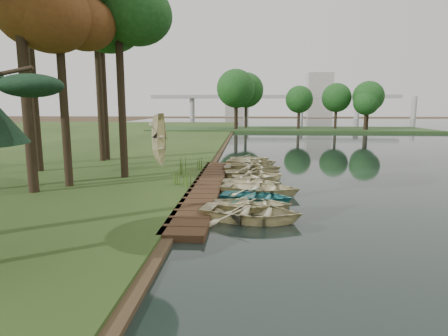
# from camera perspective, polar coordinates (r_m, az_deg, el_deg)

# --- Properties ---
(ground) EXTENTS (300.00, 300.00, 0.00)m
(ground) POSITION_cam_1_polar(r_m,az_deg,el_deg) (19.92, 1.92, -3.43)
(ground) COLOR #3D2F1D
(boardwalk) EXTENTS (1.60, 16.00, 0.30)m
(boardwalk) POSITION_cam_1_polar(r_m,az_deg,el_deg) (20.00, -2.67, -2.94)
(boardwalk) COLOR #3A2616
(boardwalk) RESTS_ON ground
(peninsula) EXTENTS (50.00, 14.00, 0.45)m
(peninsula) POSITION_cam_1_polar(r_m,az_deg,el_deg) (69.95, 9.73, 5.79)
(peninsula) COLOR #28431E
(peninsula) RESTS_ON ground
(far_trees) EXTENTS (45.60, 5.60, 8.80)m
(far_trees) POSITION_cam_1_polar(r_m,az_deg,el_deg) (69.57, 7.09, 10.94)
(far_trees) COLOR black
(far_trees) RESTS_ON peninsula
(bridge) EXTENTS (95.90, 4.00, 8.60)m
(bridge) POSITION_cam_1_polar(r_m,az_deg,el_deg) (139.94, 8.53, 10.34)
(bridge) COLOR #A5A5A0
(bridge) RESTS_ON ground
(building_a) EXTENTS (10.00, 8.00, 18.00)m
(building_a) POSITION_cam_1_polar(r_m,az_deg,el_deg) (162.19, 14.28, 10.69)
(building_a) COLOR #A5A5A0
(building_a) RESTS_ON ground
(building_b) EXTENTS (8.00, 8.00, 12.00)m
(building_b) POSITION_cam_1_polar(r_m,az_deg,el_deg) (164.52, 1.66, 9.90)
(building_b) COLOR #A5A5A0
(building_b) RESTS_ON ground
(rowboat_0) EXTENTS (4.50, 3.64, 0.82)m
(rowboat_0) POSITION_cam_1_polar(r_m,az_deg,el_deg) (14.53, 4.11, -6.42)
(rowboat_0) COLOR beige
(rowboat_0) RESTS_ON water
(rowboat_1) EXTENTS (3.45, 2.53, 0.70)m
(rowboat_1) POSITION_cam_1_polar(r_m,az_deg,el_deg) (15.85, 4.30, -5.32)
(rowboat_1) COLOR beige
(rowboat_1) RESTS_ON water
(rowboat_2) EXTENTS (3.77, 3.05, 0.69)m
(rowboat_2) POSITION_cam_1_polar(r_m,az_deg,el_deg) (17.21, 4.93, -4.16)
(rowboat_2) COLOR teal
(rowboat_2) RESTS_ON water
(rowboat_3) EXTENTS (4.44, 3.56, 0.82)m
(rowboat_3) POSITION_cam_1_polar(r_m,az_deg,el_deg) (18.68, 5.55, -2.88)
(rowboat_3) COLOR beige
(rowboat_3) RESTS_ON water
(rowboat_4) EXTENTS (3.56, 2.80, 0.67)m
(rowboat_4) POSITION_cam_1_polar(r_m,az_deg,el_deg) (20.39, 4.11, -2.05)
(rowboat_4) COLOR beige
(rowboat_4) RESTS_ON water
(rowboat_5) EXTENTS (3.85, 3.38, 0.66)m
(rowboat_5) POSITION_cam_1_polar(r_m,az_deg,el_deg) (22.21, 5.37, -1.13)
(rowboat_5) COLOR beige
(rowboat_5) RESTS_ON water
(rowboat_6) EXTENTS (3.85, 3.01, 0.73)m
(rowboat_6) POSITION_cam_1_polar(r_m,az_deg,el_deg) (23.43, 4.42, -0.48)
(rowboat_6) COLOR beige
(rowboat_6) RESTS_ON water
(rowboat_7) EXTENTS (3.86, 2.76, 0.80)m
(rowboat_7) POSITION_cam_1_polar(r_m,az_deg,el_deg) (24.95, 4.34, 0.20)
(rowboat_7) COLOR beige
(rowboat_7) RESTS_ON water
(rowboat_8) EXTENTS (4.20, 3.56, 0.74)m
(rowboat_8) POSITION_cam_1_polar(r_m,az_deg,el_deg) (26.40, 4.17, 0.64)
(rowboat_8) COLOR beige
(rowboat_8) RESTS_ON water
(rowboat_9) EXTENTS (4.02, 3.12, 0.76)m
(rowboat_9) POSITION_cam_1_polar(r_m,az_deg,el_deg) (27.86, 4.19, 1.12)
(rowboat_9) COLOR beige
(rowboat_9) RESTS_ON water
(rowboat_10) EXTENTS (3.23, 2.36, 0.66)m
(rowboat_10) POSITION_cam_1_polar(r_m,az_deg,el_deg) (29.85, 3.90, 1.57)
(rowboat_10) COLOR beige
(rowboat_10) RESTS_ON water
(stored_rowboat) EXTENTS (3.99, 3.10, 0.76)m
(stored_rowboat) POSITION_cam_1_polar(r_m,az_deg,el_deg) (26.12, -9.57, 1.02)
(stored_rowboat) COLOR beige
(stored_rowboat) RESTS_ON bank
(tree_2) EXTENTS (3.75, 3.75, 10.21)m
(tree_2) POSITION_cam_1_polar(r_m,az_deg,el_deg) (21.32, -23.98, 20.41)
(tree_2) COLOR black
(tree_2) RESTS_ON bank
(tree_4) EXTENTS (4.32, 4.32, 11.37)m
(tree_4) POSITION_cam_1_polar(r_m,az_deg,el_deg) (23.10, -15.92, 22.30)
(tree_4) COLOR black
(tree_4) RESTS_ON bank
(tree_6) EXTENTS (4.48, 4.48, 12.42)m
(tree_6) POSITION_cam_1_polar(r_m,az_deg,el_deg) (30.65, -18.98, 20.66)
(tree_6) COLOR black
(tree_6) RESTS_ON bank
(reeds_0) EXTENTS (0.60, 0.60, 0.97)m
(reeds_0) POSITION_cam_1_polar(r_m,az_deg,el_deg) (19.61, -5.72, -1.34)
(reeds_0) COLOR #3F661E
(reeds_0) RESTS_ON bank
(reeds_1) EXTENTS (0.60, 0.60, 0.95)m
(reeds_1) POSITION_cam_1_polar(r_m,az_deg,el_deg) (19.85, -6.93, -1.25)
(reeds_1) COLOR #3F661E
(reeds_1) RESTS_ON bank
(reeds_2) EXTENTS (0.60, 0.60, 1.11)m
(reeds_2) POSITION_cam_1_polar(r_m,az_deg,el_deg) (22.89, -6.06, 0.37)
(reeds_2) COLOR #3F661E
(reeds_2) RESTS_ON bank
(reeds_3) EXTENTS (0.60, 0.60, 0.89)m
(reeds_3) POSITION_cam_1_polar(r_m,az_deg,el_deg) (24.82, -3.75, 0.85)
(reeds_3) COLOR #3F661E
(reeds_3) RESTS_ON bank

